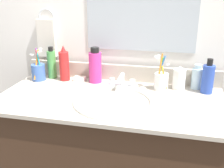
% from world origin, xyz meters
% --- Properties ---
extents(vanity_cabinet, '(1.06, 0.51, 0.71)m').
position_xyz_m(vanity_cabinet, '(0.00, 0.00, 0.36)').
color(vanity_cabinet, '#382316').
rests_on(vanity_cabinet, ground_plane).
extents(countertop, '(1.10, 0.55, 0.02)m').
position_xyz_m(countertop, '(0.00, 0.00, 0.72)').
color(countertop, '#B2A899').
rests_on(countertop, vanity_cabinet).
extents(backsplash, '(1.10, 0.02, 0.09)m').
position_xyz_m(backsplash, '(0.00, 0.26, 0.78)').
color(backsplash, '#B2A899').
rests_on(backsplash, countertop).
extents(back_wall, '(2.20, 0.04, 1.30)m').
position_xyz_m(back_wall, '(0.00, 0.32, 0.65)').
color(back_wall, white).
rests_on(back_wall, ground_plane).
extents(towel_ring, '(0.10, 0.01, 0.10)m').
position_xyz_m(towel_ring, '(-0.45, 0.30, 1.07)').
color(towel_ring, silver).
extents(hand_towel, '(0.11, 0.04, 0.22)m').
position_xyz_m(hand_towel, '(-0.45, 0.28, 0.95)').
color(hand_towel, silver).
extents(sink_basin, '(0.38, 0.38, 0.11)m').
position_xyz_m(sink_basin, '(0.03, -0.05, 0.70)').
color(sink_basin, white).
rests_on(sink_basin, countertop).
extents(faucet, '(0.16, 0.10, 0.08)m').
position_xyz_m(faucet, '(0.03, 0.14, 0.76)').
color(faucet, silver).
rests_on(faucet, countertop).
extents(bottle_spray_red, '(0.06, 0.06, 0.20)m').
position_xyz_m(bottle_spray_red, '(-0.31, 0.19, 0.82)').
color(bottle_spray_red, red).
rests_on(bottle_spray_red, countertop).
extents(bottle_lotion_white, '(0.07, 0.07, 0.12)m').
position_xyz_m(bottle_lotion_white, '(0.33, 0.19, 0.79)').
color(bottle_lotion_white, white).
rests_on(bottle_lotion_white, countertop).
extents(bottle_shampoo_blue, '(0.06, 0.06, 0.18)m').
position_xyz_m(bottle_shampoo_blue, '(0.46, 0.17, 0.81)').
color(bottle_shampoo_blue, '#2D4CB2').
rests_on(bottle_shampoo_blue, countertop).
extents(bottle_soap_pink, '(0.07, 0.07, 0.20)m').
position_xyz_m(bottle_soap_pink, '(-0.13, 0.20, 0.82)').
color(bottle_soap_pink, '#D8338C').
rests_on(bottle_soap_pink, countertop).
extents(bottle_toner_green, '(0.05, 0.05, 0.18)m').
position_xyz_m(bottle_toner_green, '(-0.40, 0.21, 0.82)').
color(bottle_toner_green, '#4C9E4C').
rests_on(bottle_toner_green, countertop).
extents(bottle_gel_clear, '(0.06, 0.06, 0.13)m').
position_xyz_m(bottle_gel_clear, '(0.42, 0.22, 0.79)').
color(bottle_gel_clear, silver).
rests_on(bottle_gel_clear, countertop).
extents(cup_blue_plastic, '(0.08, 0.10, 0.19)m').
position_xyz_m(cup_blue_plastic, '(-0.46, 0.16, 0.78)').
color(cup_blue_plastic, '#3F66B7').
rests_on(cup_blue_plastic, countertop).
extents(cup_white_ceramic, '(0.08, 0.07, 0.19)m').
position_xyz_m(cup_white_ceramic, '(0.23, 0.16, 0.78)').
color(cup_white_ceramic, white).
rests_on(cup_white_ceramic, countertop).
extents(soap_bar, '(0.06, 0.04, 0.02)m').
position_xyz_m(soap_bar, '(-0.22, 0.20, 0.75)').
color(soap_bar, white).
rests_on(soap_bar, countertop).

